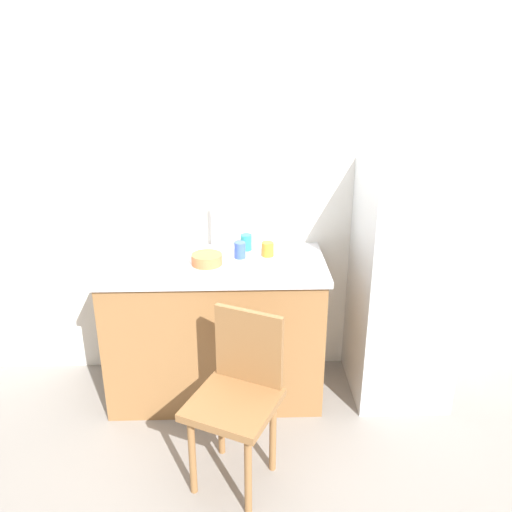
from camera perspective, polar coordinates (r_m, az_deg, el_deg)
name	(u,v)px	position (r m, az deg, el deg)	size (l,w,h in m)	color
ground_plane	(273,461)	(3.02, 1.88, -21.45)	(8.00, 8.00, 0.00)	gray
back_wall	(266,175)	(3.28, 1.09, 8.85)	(4.80, 0.10, 2.67)	silver
cabinet_base	(216,331)	(3.29, -4.43, -8.18)	(1.28, 0.60, 0.86)	olive
countertop	(213,264)	(3.09, -4.67, -0.91)	(1.32, 0.64, 0.04)	#B7B7BC
faucet	(213,227)	(3.27, -4.76, 3.18)	(0.02, 0.02, 0.26)	#B7B7BC
refrigerator	(403,286)	(3.29, 15.77, -3.13)	(0.56, 0.60, 1.45)	silver
chair	(238,392)	(2.64, -1.94, -14.68)	(0.53, 0.53, 0.89)	olive
terracotta_bowl	(207,259)	(3.03, -5.39, -0.36)	(0.18, 0.18, 0.06)	#C67042
cup_orange	(268,249)	(3.14, 1.30, 0.76)	(0.07, 0.07, 0.08)	orange
cup_teal	(246,242)	(3.23, -1.08, 1.51)	(0.07, 0.07, 0.10)	teal
cup_blue	(240,250)	(3.10, -1.76, 0.64)	(0.07, 0.07, 0.10)	blue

